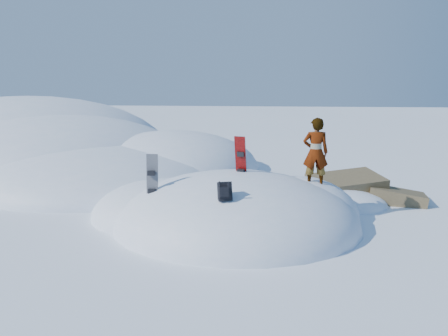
# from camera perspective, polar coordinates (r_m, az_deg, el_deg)

# --- Properties ---
(ground) EXTENTS (120.00, 120.00, 0.00)m
(ground) POSITION_cam_1_polar(r_m,az_deg,el_deg) (12.52, 1.55, -7.42)
(ground) COLOR white
(ground) RESTS_ON ground
(snow_mound) EXTENTS (8.00, 6.00, 3.00)m
(snow_mound) POSITION_cam_1_polar(r_m,az_deg,el_deg) (12.76, 0.86, -7.05)
(snow_mound) COLOR white
(snow_mound) RESTS_ON ground
(snow_ridge) EXTENTS (21.50, 18.50, 6.40)m
(snow_ridge) POSITION_cam_1_polar(r_m,az_deg,el_deg) (24.78, -21.35, 1.17)
(snow_ridge) COLOR white
(snow_ridge) RESTS_ON ground
(rock_outcrop) EXTENTS (4.68, 4.41, 1.68)m
(rock_outcrop) POSITION_cam_1_polar(r_m,az_deg,el_deg) (15.62, 16.20, -4.01)
(rock_outcrop) COLOR brown
(rock_outcrop) RESTS_ON ground
(snowboard_red) EXTENTS (0.39, 0.37, 1.68)m
(snowboard_red) POSITION_cam_1_polar(r_m,az_deg,el_deg) (12.43, 2.23, 0.45)
(snowboard_red) COLOR #B50909
(snowboard_red) RESTS_ON snow_mound
(snowboard_dark) EXTENTS (0.32, 0.25, 1.64)m
(snowboard_dark) POSITION_cam_1_polar(r_m,az_deg,el_deg) (11.87, -9.37, -2.07)
(snowboard_dark) COLOR black
(snowboard_dark) RESTS_ON snow_mound
(backpack) EXTENTS (0.41, 0.46, 0.54)m
(backpack) POSITION_cam_1_polar(r_m,az_deg,el_deg) (10.46, 0.08, -3.07)
(backpack) COLOR black
(backpack) RESTS_ON snow_mound
(gear_pile) EXTENTS (0.80, 0.69, 0.21)m
(gear_pile) POSITION_cam_1_polar(r_m,az_deg,el_deg) (11.65, -11.61, -8.56)
(gear_pile) COLOR black
(gear_pile) RESTS_ON ground
(person) EXTENTS (0.73, 0.49, 1.97)m
(person) POSITION_cam_1_polar(r_m,az_deg,el_deg) (12.58, 11.87, 2.01)
(person) COLOR slate
(person) RESTS_ON snow_mound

